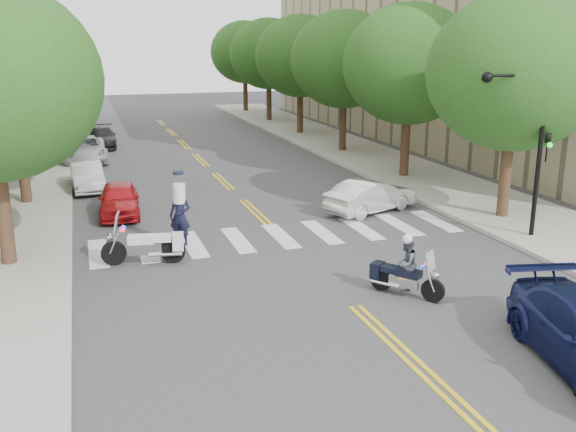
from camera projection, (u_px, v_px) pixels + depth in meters
name	position (u px, v px, depth m)	size (l,w,h in m)	color
ground	(355.00, 306.00, 16.67)	(140.00, 140.00, 0.00)	#38383A
sidewalk_left	(23.00, 169.00, 34.00)	(5.00, 60.00, 0.15)	#9E9991
sidewalk_right	(353.00, 150.00, 39.64)	(5.00, 60.00, 0.15)	#9E9991
tree_l_1	(12.00, 69.00, 25.42)	(6.40, 6.40, 8.45)	#382316
tree_l_2	(26.00, 63.00, 32.75)	(6.40, 6.40, 8.45)	#382316
tree_l_3	(35.00, 58.00, 40.09)	(6.40, 6.40, 8.45)	#382316
tree_l_4	(41.00, 55.00, 47.43)	(6.40, 6.40, 8.45)	#382316
tree_l_5	(45.00, 53.00, 54.77)	(6.40, 6.40, 8.45)	#382316
tree_r_0	(515.00, 72.00, 23.31)	(6.40, 6.40, 8.45)	#382316
tree_r_1	(409.00, 64.00, 30.64)	(6.40, 6.40, 8.45)	#382316
tree_r_2	(344.00, 59.00, 37.98)	(6.40, 6.40, 8.45)	#382316
tree_r_3	(300.00, 56.00, 45.32)	(6.40, 6.40, 8.45)	#382316
tree_r_4	(269.00, 54.00, 52.65)	(6.40, 6.40, 8.45)	#382316
tree_r_5	(245.00, 52.00, 59.99)	(6.40, 6.40, 8.45)	#382316
traffic_signal_pole	(530.00, 133.00, 21.18)	(2.82, 0.42, 6.00)	black
motorcycle_police	(404.00, 268.00, 17.21)	(1.49, 1.84, 1.74)	black
motorcycle_parked	(151.00, 246.00, 19.73)	(2.55, 0.88, 1.65)	black
officer_standing	(180.00, 216.00, 21.38)	(0.74, 0.49, 2.04)	black
convertible	(371.00, 196.00, 25.59)	(1.41, 4.04, 1.33)	silver
parked_car_a	(119.00, 199.00, 25.16)	(1.53, 3.79, 1.29)	#B11218
parked_car_b	(87.00, 177.00, 29.38)	(1.34, 3.84, 1.26)	silver
parked_car_c	(85.00, 149.00, 36.16)	(2.36, 5.12, 1.42)	#B3B5BB
parked_car_d	(101.00, 137.00, 41.09)	(1.81, 4.44, 1.29)	black
parked_car_e	(83.00, 132.00, 43.07)	(1.60, 3.97, 1.35)	gray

